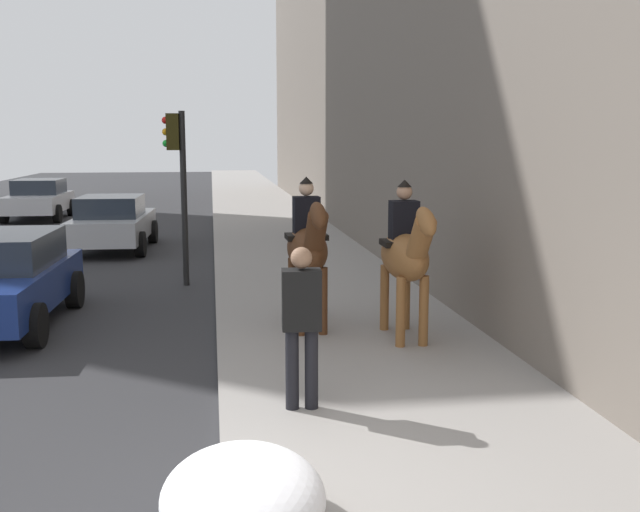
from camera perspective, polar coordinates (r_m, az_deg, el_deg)
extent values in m
cube|color=gray|center=(6.24, 11.23, -18.10)|extent=(120.00, 3.84, 0.12)
ellipsoid|color=#4C2B16|center=(10.72, -1.02, 0.53)|extent=(1.51, 0.60, 0.66)
cylinder|color=#4C2B16|center=(10.44, 0.24, -3.53)|extent=(0.13, 0.13, 0.97)
cylinder|color=#4C2B16|center=(10.39, -1.50, -3.60)|extent=(0.13, 0.13, 0.97)
cylinder|color=#4C2B16|center=(11.31, -0.56, -2.55)|extent=(0.13, 0.13, 0.97)
cylinder|color=#4C2B16|center=(11.26, -2.17, -2.60)|extent=(0.13, 0.13, 0.97)
cylinder|color=#4C2B16|center=(9.92, -0.34, 1.86)|extent=(0.64, 0.30, 0.68)
ellipsoid|color=#4C2B16|center=(9.69, -0.13, 3.17)|extent=(0.63, 0.24, 0.49)
cylinder|color=black|center=(11.43, -1.57, 0.57)|extent=(0.28, 0.11, 0.55)
cube|color=black|center=(10.75, -1.07, 1.53)|extent=(0.46, 0.61, 0.08)
cube|color=black|center=(10.71, -1.07, 3.20)|extent=(0.29, 0.39, 0.55)
sphere|color=#D8AD8C|center=(10.68, -1.08, 5.31)|extent=(0.22, 0.22, 0.22)
cone|color=black|center=(10.67, -1.08, 5.95)|extent=(0.21, 0.21, 0.10)
ellipsoid|color=brown|center=(10.22, 6.59, -0.02)|extent=(1.50, 0.57, 0.66)
cylinder|color=brown|center=(9.98, 8.09, -4.26)|extent=(0.13, 0.13, 0.96)
cylinder|color=brown|center=(9.89, 6.31, -4.34)|extent=(0.13, 0.13, 0.96)
cylinder|color=brown|center=(10.82, 6.70, -3.18)|extent=(0.13, 0.13, 0.96)
cylinder|color=brown|center=(10.74, 5.06, -3.24)|extent=(0.13, 0.13, 0.96)
cylinder|color=brown|center=(9.44, 7.87, 1.33)|extent=(0.63, 0.29, 0.68)
ellipsoid|color=brown|center=(9.21, 8.28, 2.68)|extent=(0.63, 0.23, 0.49)
cylinder|color=black|center=(10.92, 5.58, 0.06)|extent=(0.28, 0.10, 0.55)
cube|color=black|center=(10.25, 6.53, 1.03)|extent=(0.45, 0.60, 0.08)
cube|color=black|center=(10.21, 6.56, 2.78)|extent=(0.28, 0.38, 0.55)
sphere|color=tan|center=(10.17, 6.60, 4.99)|extent=(0.22, 0.22, 0.22)
cone|color=black|center=(10.16, 6.62, 5.66)|extent=(0.20, 0.20, 0.10)
cylinder|color=black|center=(7.64, -2.19, -8.82)|extent=(0.14, 0.14, 0.85)
cylinder|color=black|center=(7.65, -0.67, -8.79)|extent=(0.14, 0.14, 0.85)
cube|color=black|center=(7.45, -1.45, -3.41)|extent=(0.29, 0.42, 0.62)
sphere|color=#8C664C|center=(7.37, -1.47, -0.15)|extent=(0.22, 0.22, 0.22)
cube|color=silver|center=(28.30, -21.11, 3.92)|extent=(3.85, 1.85, 0.60)
cube|color=#262D38|center=(28.49, -21.07, 5.09)|extent=(1.88, 1.60, 0.52)
cylinder|color=black|center=(26.98, -19.81, 3.13)|extent=(0.64, 0.23, 0.64)
cylinder|color=black|center=(27.42, -23.46, 3.00)|extent=(0.64, 0.23, 0.64)
cylinder|color=black|center=(29.29, -18.84, 3.61)|extent=(0.64, 0.23, 0.64)
cylinder|color=black|center=(29.69, -22.23, 3.49)|extent=(0.64, 0.23, 0.64)
cube|color=#262D38|center=(12.46, -23.73, 0.44)|extent=(2.16, 1.63, 0.52)
cylinder|color=black|center=(10.98, -21.32, -5.08)|extent=(0.65, 0.24, 0.64)
cylinder|color=black|center=(13.32, -18.60, -2.50)|extent=(0.65, 0.24, 0.64)
cube|color=#B7BABF|center=(19.85, -15.83, 2.21)|extent=(4.06, 1.90, 0.60)
cube|color=#262D38|center=(19.56, -16.02, 3.76)|extent=(1.87, 1.59, 0.52)
cylinder|color=black|center=(21.25, -17.51, 1.76)|extent=(0.65, 0.25, 0.64)
cylinder|color=black|center=(20.97, -12.91, 1.86)|extent=(0.65, 0.25, 0.64)
cylinder|color=black|center=(18.86, -19.00, 0.79)|extent=(0.65, 0.25, 0.64)
cylinder|color=black|center=(18.54, -13.83, 0.89)|extent=(0.65, 0.25, 0.64)
cylinder|color=black|center=(14.60, -10.56, 4.34)|extent=(0.12, 0.12, 3.43)
cube|color=#2D280C|center=(14.56, -11.43, 9.48)|extent=(0.20, 0.24, 0.70)
sphere|color=red|center=(14.57, -11.98, 10.33)|extent=(0.14, 0.14, 0.14)
sphere|color=orange|center=(14.56, -11.95, 9.46)|extent=(0.14, 0.14, 0.14)
sphere|color=green|center=(14.56, -11.92, 8.60)|extent=(0.14, 0.14, 0.14)
ellipsoid|color=white|center=(5.50, -6.02, -18.13)|extent=(1.53, 1.18, 0.53)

